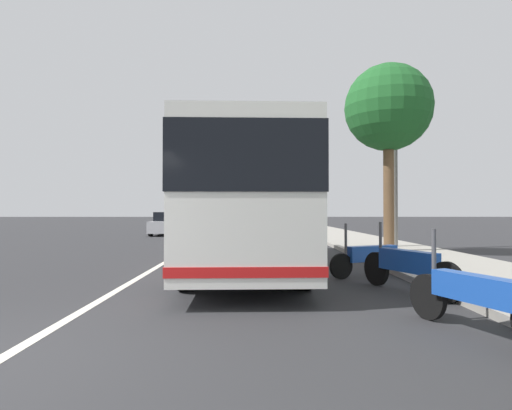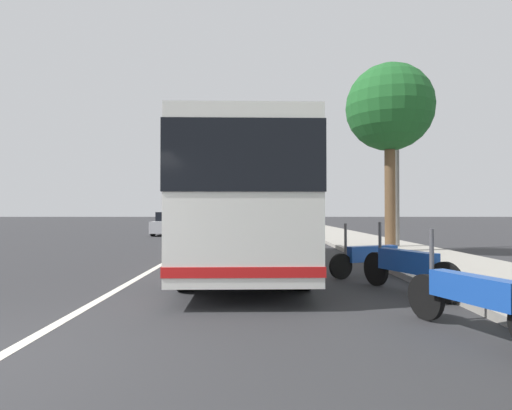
{
  "view_description": "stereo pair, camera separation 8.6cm",
  "coord_description": "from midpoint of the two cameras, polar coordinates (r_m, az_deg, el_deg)",
  "views": [
    {
      "loc": [
        -4.1,
        -2.56,
        1.5
      ],
      "look_at": [
        6.37,
        -2.66,
        1.66
      ],
      "focal_mm": 29.54,
      "sensor_mm": 36.0,
      "label": 1
    },
    {
      "loc": [
        -4.1,
        -2.64,
        1.5
      ],
      "look_at": [
        6.37,
        -2.66,
        1.66
      ],
      "focal_mm": 29.54,
      "sensor_mm": 36.0,
      "label": 2
    }
  ],
  "objects": [
    {
      "name": "sidewalk_curb",
      "position": [
        15.06,
        19.8,
        -6.27
      ],
      "size": [
        110.0,
        3.6,
        0.14
      ],
      "primitive_type": "cube",
      "color": "#9E998E",
      "rests_on": "ground"
    },
    {
      "name": "lane_divider_line",
      "position": [
        14.42,
        -10.55,
        -6.81
      ],
      "size": [
        110.0,
        0.16,
        0.01
      ],
      "primitive_type": "cube",
      "color": "silver",
      "rests_on": "ground"
    },
    {
      "name": "motorcycle_nearest_curb",
      "position": [
        10.09,
        15.64,
        -6.76
      ],
      "size": [
        0.98,
        2.13,
        1.23
      ],
      "rotation": [
        0.0,
        0.0,
        1.98
      ],
      "color": "black",
      "rests_on": "ground"
    },
    {
      "name": "motorcycle_angled",
      "position": [
        5.85,
        27.64,
        -10.93
      ],
      "size": [
        2.12,
        0.83,
        1.26
      ],
      "rotation": [
        0.0,
        0.0,
        0.35
      ],
      "color": "black",
      "rests_on": "ground"
    },
    {
      "name": "car_far_distant",
      "position": [
        44.11,
        -0.24,
        -1.86
      ],
      "size": [
        4.36,
        2.03,
        1.53
      ],
      "rotation": [
        0.0,
        0.0,
        -0.04
      ],
      "color": "silver",
      "rests_on": "ground"
    },
    {
      "name": "roadside_tree_mid_block",
      "position": [
        15.65,
        17.79,
        12.29
      ],
      "size": [
        3.0,
        3.0,
        6.61
      ],
      "color": "brown",
      "rests_on": "ground"
    },
    {
      "name": "coach_bus",
      "position": [
        11.3,
        -1.32,
        0.89
      ],
      "size": [
        10.24,
        2.68,
        3.14
      ],
      "rotation": [
        0.0,
        0.0,
        0.02
      ],
      "color": "silver",
      "rests_on": "ground"
    },
    {
      "name": "car_side_street",
      "position": [
        33.91,
        0.65,
        -2.25
      ],
      "size": [
        4.6,
        1.93,
        1.42
      ],
      "rotation": [
        0.0,
        0.0,
        -0.04
      ],
      "color": "navy",
      "rests_on": "ground"
    },
    {
      "name": "motorcycle_mid_row",
      "position": [
        8.28,
        20.02,
        -7.76
      ],
      "size": [
        2.26,
        1.03,
        1.29
      ],
      "rotation": [
        0.0,
        0.0,
        0.4
      ],
      "color": "black",
      "rests_on": "ground"
    },
    {
      "name": "utility_pole",
      "position": [
        17.44,
        18.5,
        5.13
      ],
      "size": [
        0.28,
        0.28,
        6.62
      ],
      "primitive_type": "cylinder",
      "color": "slate",
      "rests_on": "ground"
    },
    {
      "name": "car_behind_bus",
      "position": [
        27.5,
        -11.36,
        -2.57
      ],
      "size": [
        4.49,
        1.94,
        1.45
      ],
      "rotation": [
        0.0,
        0.0,
        3.17
      ],
      "color": "silver",
      "rests_on": "ground"
    }
  ]
}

